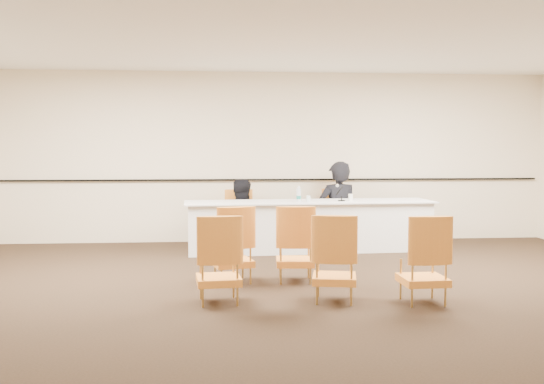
{
  "coord_description": "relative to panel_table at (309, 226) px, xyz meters",
  "views": [
    {
      "loc": [
        -0.87,
        -6.75,
        1.63
      ],
      "look_at": [
        -0.08,
        2.6,
        0.98
      ],
      "focal_mm": 40.0,
      "sensor_mm": 36.0,
      "label": 1
    }
  ],
  "objects": [
    {
      "name": "panelist_main",
      "position": [
        0.58,
        0.62,
        0.05
      ],
      "size": [
        0.78,
        0.58,
        1.95
      ],
      "primitive_type": "imported",
      "rotation": [
        0.0,
        0.0,
        3.31
      ],
      "color": "black",
      "rests_on": "ground"
    },
    {
      "name": "coffee_cup",
      "position": [
        0.65,
        -0.08,
        0.46
      ],
      "size": [
        0.1,
        0.1,
        0.12
      ],
      "primitive_type": "cylinder",
      "rotation": [
        0.0,
        0.0,
        0.46
      ],
      "color": "white",
      "rests_on": "panel_table"
    },
    {
      "name": "wall_rail",
      "position": [
        -0.55,
        1.06,
        0.7
      ],
      "size": [
        9.8,
        0.04,
        0.03
      ],
      "primitive_type": "cube",
      "color": "black",
      "rests_on": "wall_back"
    },
    {
      "name": "papers",
      "position": [
        0.57,
        -0.06,
        0.4
      ],
      "size": [
        0.33,
        0.26,
        0.0
      ],
      "primitive_type": "cube",
      "rotation": [
        0.0,
        0.0,
        0.15
      ],
      "color": "white",
      "rests_on": "panel_table"
    },
    {
      "name": "drinking_glass",
      "position": [
        -0.03,
        -0.12,
        0.45
      ],
      "size": [
        0.07,
        0.07,
        0.1
      ],
      "primitive_type": "cylinder",
      "rotation": [
        0.0,
        0.0,
        -0.05
      ],
      "color": "white",
      "rests_on": "panel_table"
    },
    {
      "name": "water_bottle",
      "position": [
        -0.19,
        -0.11,
        0.53
      ],
      "size": [
        0.09,
        0.09,
        0.25
      ],
      "primitive_type": null,
      "rotation": [
        0.0,
        0.0,
        -0.3
      ],
      "color": "#167B73",
      "rests_on": "panel_table"
    },
    {
      "name": "microphone",
      "position": [
        0.5,
        -0.11,
        0.54
      ],
      "size": [
        0.15,
        0.22,
        0.28
      ],
      "primitive_type": null,
      "rotation": [
        0.0,
        0.0,
        0.29
      ],
      "color": "black",
      "rests_on": "panel_table"
    },
    {
      "name": "wall_back",
      "position": [
        -0.55,
        1.1,
        1.1
      ],
      "size": [
        10.0,
        0.04,
        3.0
      ],
      "primitive_type": "cube",
      "color": "#F4E7C0",
      "rests_on": "ground"
    },
    {
      "name": "aud_chair_front_left",
      "position": [
        -1.29,
        -2.27,
        0.07
      ],
      "size": [
        0.6,
        0.6,
        0.95
      ],
      "primitive_type": null,
      "rotation": [
        0.0,
        0.0,
        0.23
      ],
      "color": "orange",
      "rests_on": "ground"
    },
    {
      "name": "ceiling",
      "position": [
        -0.55,
        -2.9,
        2.6
      ],
      "size": [
        10.0,
        10.0,
        0.0
      ],
      "primitive_type": "plane",
      "rotation": [
        3.14,
        0.0,
        0.0
      ],
      "color": "white",
      "rests_on": "ground"
    },
    {
      "name": "panelist_second",
      "position": [
        -1.11,
        0.53,
        -0.07
      ],
      "size": [
        0.84,
        0.68,
        1.61
      ],
      "primitive_type": "imported",
      "rotation": [
        0.0,
        0.0,
        3.24
      ],
      "color": "black",
      "rests_on": "ground"
    },
    {
      "name": "aud_chair_back_mid",
      "position": [
        -0.21,
        -3.3,
        0.07
      ],
      "size": [
        0.59,
        0.59,
        0.95
      ],
      "primitive_type": null,
      "rotation": [
        0.0,
        0.0,
        -0.2
      ],
      "color": "orange",
      "rests_on": "ground"
    },
    {
      "name": "aud_chair_front_mid",
      "position": [
        -0.51,
        -2.28,
        0.07
      ],
      "size": [
        0.54,
        0.54,
        0.95
      ],
      "primitive_type": null,
      "rotation": [
        0.0,
        0.0,
        -0.08
      ],
      "color": "orange",
      "rests_on": "ground"
    },
    {
      "name": "floor",
      "position": [
        -0.55,
        -2.9,
        -0.4
      ],
      "size": [
        10.0,
        10.0,
        0.0
      ],
      "primitive_type": "plane",
      "color": "black",
      "rests_on": "ground"
    },
    {
      "name": "panelist_main_chair",
      "position": [
        0.58,
        0.62,
        0.07
      ],
      "size": [
        0.52,
        0.52,
        0.95
      ],
      "primitive_type": null,
      "rotation": [
        0.0,
        0.0,
        0.05
      ],
      "color": "orange",
      "rests_on": "ground"
    },
    {
      "name": "panelist_second_chair",
      "position": [
        -1.11,
        0.53,
        0.07
      ],
      "size": [
        0.52,
        0.52,
        0.95
      ],
      "primitive_type": null,
      "rotation": [
        0.0,
        0.0,
        0.05
      ],
      "color": "orange",
      "rests_on": "ground"
    },
    {
      "name": "aud_chair_back_right",
      "position": [
        0.71,
        -3.45,
        0.07
      ],
      "size": [
        0.52,
        0.52,
        0.95
      ],
      "primitive_type": null,
      "rotation": [
        0.0,
        0.0,
        0.03
      ],
      "color": "orange",
      "rests_on": "ground"
    },
    {
      "name": "aud_chair_back_left",
      "position": [
        -1.45,
        -3.26,
        0.07
      ],
      "size": [
        0.54,
        0.54,
        0.95
      ],
      "primitive_type": null,
      "rotation": [
        0.0,
        0.0,
        0.09
      ],
      "color": "orange",
      "rests_on": "ground"
    },
    {
      "name": "panel_table",
      "position": [
        0.0,
        0.0,
        0.0
      ],
      "size": [
        4.05,
        1.12,
        0.8
      ],
      "primitive_type": null,
      "rotation": [
        0.0,
        0.0,
        0.05
      ],
      "color": "white",
      "rests_on": "ground"
    }
  ]
}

